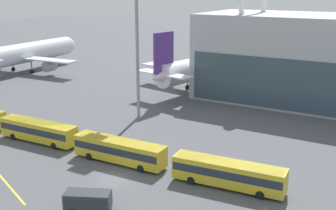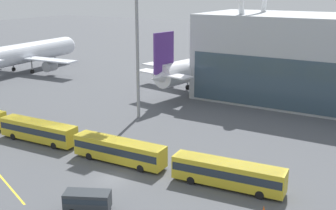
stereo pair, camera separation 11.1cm
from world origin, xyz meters
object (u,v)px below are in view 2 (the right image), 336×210
shuttle_bus_3 (228,173)px  floodlight_mast (136,0)px  airliner_at_gate_far (202,67)px  traffic_cone_1 (264,209)px  shuttle_bus_2 (119,149)px  service_van_foreground (87,200)px  airliner_at_gate_near (24,53)px  shuttle_bus_1 (38,130)px

shuttle_bus_3 → floodlight_mast: 35.40m
airliner_at_gate_far → shuttle_bus_3: 47.32m
airliner_at_gate_far → traffic_cone_1: (29.24, -44.29, -5.00)m
shuttle_bus_2 → service_van_foreground: shuttle_bus_2 is taller
airliner_at_gate_near → traffic_cone_1: 90.16m
shuttle_bus_3 → airliner_at_gate_far: bearing=115.3°
airliner_at_gate_far → shuttle_bus_3: (23.68, -40.82, -3.54)m
floodlight_mast → traffic_cone_1: bearing=-34.5°
airliner_at_gate_far → shuttle_bus_1: (-6.97, -41.46, -3.54)m
airliner_at_gate_far → traffic_cone_1: bearing=-136.3°
shuttle_bus_2 → shuttle_bus_3: 15.34m
airliner_at_gate_near → shuttle_bus_2: airliner_at_gate_near is taller
airliner_at_gate_far → floodlight_mast: size_ratio=1.18×
shuttle_bus_1 → shuttle_bus_2: (15.32, -0.08, 0.00)m
shuttle_bus_2 → service_van_foreground: 12.79m
airliner_at_gate_far → traffic_cone_1: 53.30m
service_van_foreground → traffic_cone_1: bearing=3.7°
shuttle_bus_1 → floodlight_mast: bearing=68.8°
shuttle_bus_1 → service_van_foreground: (20.10, -11.93, -0.58)m
airliner_at_gate_near → traffic_cone_1: bearing=-119.4°
airliner_at_gate_far → shuttle_bus_1: airliner_at_gate_far is taller
airliner_at_gate_near → shuttle_bus_1: (44.73, -36.63, -3.26)m
traffic_cone_1 → shuttle_bus_1: bearing=175.5°
service_van_foreground → floodlight_mast: 38.22m
airliner_at_gate_near → floodlight_mast: floodlight_mast is taller
service_van_foreground → shuttle_bus_3: bearing=24.2°
shuttle_bus_3 → floodlight_mast: (-24.54, 17.25, 18.79)m
airliner_at_gate_far → service_van_foreground: 55.14m
shuttle_bus_2 → service_van_foreground: bearing=-69.9°
shuttle_bus_1 → traffic_cone_1: (36.20, -2.82, -1.46)m
service_van_foreground → airliner_at_gate_near: bearing=117.4°
shuttle_bus_2 → floodlight_mast: size_ratio=0.47×
airliner_at_gate_near → floodlight_mast: 56.35m
traffic_cone_1 → floodlight_mast: bearing=145.5°
floodlight_mast → traffic_cone_1: floodlight_mast is taller
shuttle_bus_2 → traffic_cone_1: size_ratio=16.48×
shuttle_bus_2 → service_van_foreground: (4.78, -11.85, -0.58)m
floodlight_mast → airliner_at_gate_near: bearing=159.8°
airliner_at_gate_far → shuttle_bus_2: bearing=-158.3°
shuttle_bus_3 → traffic_cone_1: bearing=-36.7°
shuttle_bus_2 → floodlight_mast: 27.58m
floodlight_mast → shuttle_bus_2: bearing=-62.8°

